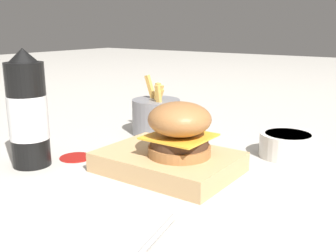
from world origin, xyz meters
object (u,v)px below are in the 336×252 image
at_px(serving_board, 168,162).
at_px(ketchup_bottle, 28,113).
at_px(fries_basket, 156,116).
at_px(side_bowl, 287,144).
at_px(burger, 180,129).

bearing_deg(serving_board, ketchup_bottle, -152.19).
xyz_separation_m(fries_basket, side_bowl, (0.32, 0.01, -0.02)).
bearing_deg(serving_board, fries_basket, 131.63).
distance_m(burger, side_bowl, 0.25).
bearing_deg(side_bowl, burger, -120.63).
distance_m(ketchup_bottle, fries_basket, 0.33).
xyz_separation_m(burger, fries_basket, (-0.20, 0.20, -0.04)).
xyz_separation_m(serving_board, burger, (0.03, -0.00, 0.07)).
relative_size(burger, ketchup_bottle, 0.50).
xyz_separation_m(burger, side_bowl, (0.12, 0.21, -0.06)).
relative_size(serving_board, ketchup_bottle, 1.09).
height_order(serving_board, burger, burger).
bearing_deg(side_bowl, serving_board, -125.66).
relative_size(ketchup_bottle, fries_basket, 1.54).
height_order(ketchup_bottle, fries_basket, ketchup_bottle).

